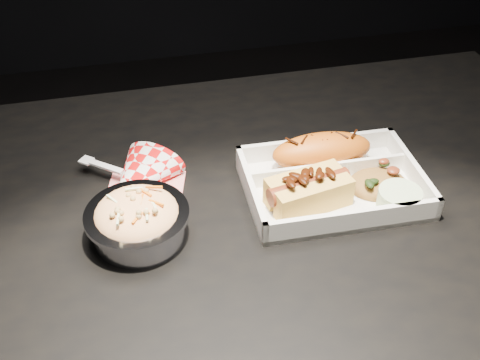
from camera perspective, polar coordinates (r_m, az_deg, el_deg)
The scene contains 8 objects.
dining_table at distance 0.89m, azimuth -0.72°, elevation -8.58°, with size 1.20×0.80×0.75m.
food_tray at distance 0.88m, azimuth 8.72°, elevation -0.55°, with size 0.25×0.19×0.04m.
fried_pastry at distance 0.91m, azimuth 7.77°, elevation 2.77°, with size 0.15×0.06×0.05m, color #C75D13.
hotdog at distance 0.83m, azimuth 6.53°, elevation -0.86°, with size 0.12×0.08×0.06m.
fried_rice_mound at distance 0.89m, azimuth 13.01°, elevation 0.18°, with size 0.09×0.07×0.03m, color olive.
cupcake_liner at distance 0.86m, azimuth 14.85°, elevation -1.82°, with size 0.06×0.06×0.03m, color beige.
foil_coleslaw_cup at distance 0.80m, azimuth -9.71°, elevation -3.65°, with size 0.14×0.14×0.07m.
napkin_fork at distance 0.89m, azimuth -9.75°, elevation 0.11°, with size 0.16×0.15×0.10m.
Camera 1 is at (-0.13, -0.59, 1.31)m, focal length 45.00 mm.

